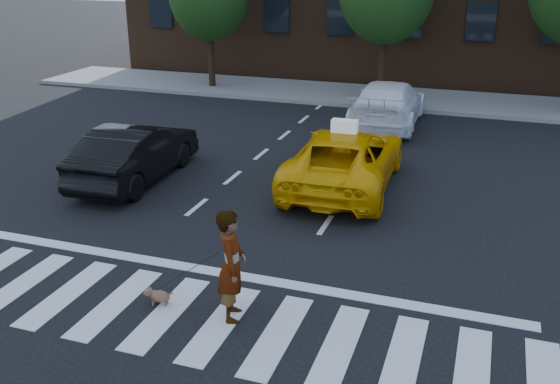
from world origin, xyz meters
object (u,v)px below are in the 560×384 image
Objects in this scene: black_sedan at (135,152)px; woman at (232,265)px; taxi at (345,158)px; dog at (157,295)px; white_suv at (388,103)px.

black_sedan is 7.40m from woman.
black_sedan is at bearing 12.10° from taxi.
black_sedan is 6.60m from dog.
taxi is 2.78× the size of woman.
dog is (-1.39, -0.07, -0.79)m from woman.
dog is at bearing 74.70° from woman.
woman is 1.60m from dog.
black_sedan is at bearing 113.96° from dog.
white_suv reaches higher than dog.
woman is at bearing 131.04° from black_sedan.
black_sedan is at bearing 25.34° from woman.
black_sedan is 9.42m from white_suv.
white_suv is 13.31m from dog.
taxi is 6.74m from woman.
dog is at bearing 121.78° from black_sedan.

